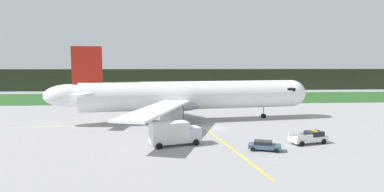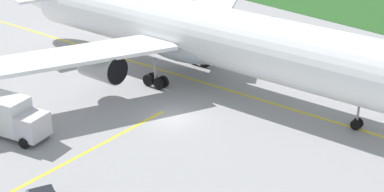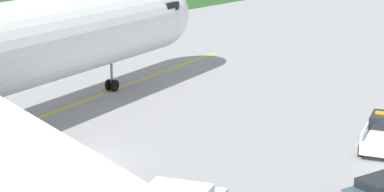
{
  "view_description": "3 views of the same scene",
  "coord_description": "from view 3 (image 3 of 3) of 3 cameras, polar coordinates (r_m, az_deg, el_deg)",
  "views": [
    {
      "loc": [
        -7.8,
        -55.92,
        11.47
      ],
      "look_at": [
        -3.34,
        8.3,
        5.02
      ],
      "focal_mm": 29.53,
      "sensor_mm": 36.0,
      "label": 1
    },
    {
      "loc": [
        33.98,
        -29.98,
        22.71
      ],
      "look_at": [
        3.37,
        -0.85,
        3.53
      ],
      "focal_mm": 53.72,
      "sensor_mm": 36.0,
      "label": 2
    },
    {
      "loc": [
        -24.89,
        -26.67,
        13.3
      ],
      "look_at": [
        6.36,
        -2.46,
        2.83
      ],
      "focal_mm": 63.95,
      "sensor_mm": 36.0,
      "label": 3
    }
  ],
  "objects": [
    {
      "name": "ground",
      "position": [
        38.83,
        -8.68,
        -5.37
      ],
      "size": [
        320.0,
        320.0,
        0.0
      ],
      "primitive_type": "plane",
      "color": "#969496"
    }
  ]
}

